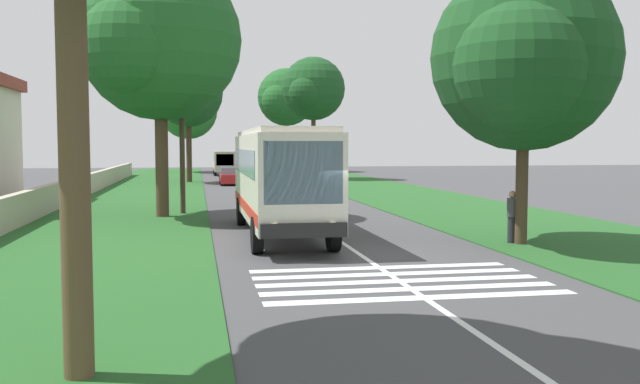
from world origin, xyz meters
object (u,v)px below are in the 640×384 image
coach_bus (280,175)px  roadside_tree_right_2 (520,62)px  trailing_car_3 (270,172)px  trailing_car_2 (231,176)px  roadside_tree_left_2 (186,95)px  roadside_tree_right_0 (285,99)px  roadside_tree_left_3 (187,112)px  trailing_minibus_0 (224,161)px  trailing_car_0 (305,188)px  trailing_car_1 (291,182)px  pedestrian (512,216)px  utility_pole (182,129)px  roadside_tree_left_1 (157,44)px  roadside_tree_right_1 (312,91)px

coach_bus → roadside_tree_right_2: (-3.71, -7.17, 3.66)m
trailing_car_3 → trailing_car_2: bearing=155.0°
roadside_tree_left_2 → roadside_tree_right_0: roadside_tree_right_0 is taller
roadside_tree_left_3 → trailing_car_2: bearing=-172.0°
trailing_minibus_0 → roadside_tree_right_0: (8.47, -7.61, 7.10)m
trailing_car_3 → roadside_tree_left_2: roadside_tree_left_2 is taller
trailing_minibus_0 → roadside_tree_right_2: size_ratio=0.68×
trailing_car_0 → roadside_tree_right_2: bearing=-169.2°
trailing_minibus_0 → roadside_tree_left_3: size_ratio=0.57×
trailing_car_1 → roadside_tree_left_3: bearing=12.1°
roadside_tree_right_2 → pedestrian: bearing=3.5°
trailing_car_0 → trailing_minibus_0: 33.55m
roadside_tree_right_0 → utility_pole: roadside_tree_right_0 is taller
trailing_car_1 → pedestrian: 26.83m
roadside_tree_left_1 → pedestrian: bearing=-132.6°
utility_pole → pedestrian: utility_pole is taller
trailing_car_1 → trailing_minibus_0: size_ratio=0.72×
roadside_tree_left_2 → roadside_tree_right_1: 11.78m
trailing_car_3 → roadside_tree_left_3: (17.99, 7.76, 6.37)m
roadside_tree_right_2 → utility_pole: 16.21m
trailing_car_0 → roadside_tree_right_2: size_ratio=0.49×
roadside_tree_left_1 → roadside_tree_right_0: size_ratio=0.93×
trailing_car_0 → roadside_tree_right_0: size_ratio=0.35×
pedestrian → trailing_car_0: bearing=10.9°
trailing_car_2 → roadside_tree_left_2: roadside_tree_left_2 is taller
trailing_car_3 → trailing_minibus_0: trailing_minibus_0 is taller
roadside_tree_left_2 → trailing_car_2: bearing=-141.0°
coach_bus → trailing_car_1: (23.18, -3.58, -1.48)m
roadside_tree_left_3 → roadside_tree_right_1: 22.46m
trailing_car_0 → roadside_tree_left_3: roadside_tree_left_3 is taller
trailing_minibus_0 → trailing_car_1: bearing=-172.1°
trailing_minibus_0 → roadside_tree_right_0: size_ratio=0.49×
roadside_tree_right_0 → pedestrian: roadside_tree_right_0 is taller
trailing_car_3 → utility_pole: 32.91m
roadside_tree_left_3 → roadside_tree_right_0: size_ratio=0.86×
coach_bus → roadside_tree_left_1: size_ratio=0.98×
trailing_minibus_0 → pedestrian: 53.33m
roadside_tree_right_2 → coach_bus: bearing=62.6°
roadside_tree_right_0 → roadside_tree_right_1: bearing=-179.7°
trailing_car_3 → roadside_tree_right_0: bearing=-11.9°
trailing_car_2 → roadside_tree_left_3: size_ratio=0.41×
trailing_car_0 → roadside_tree_left_1: size_ratio=0.38×
roadside_tree_right_1 → pedestrian: roadside_tree_right_1 is taller
trailing_car_3 → roadside_tree_right_1: (-1.21, -3.83, 7.52)m
trailing_car_1 → utility_pole: bearing=154.4°
trailing_minibus_0 → roadside_tree_left_3: roadside_tree_left_3 is taller
trailing_car_2 → roadside_tree_left_2: 8.77m
trailing_minibus_0 → roadside_tree_left_3: bearing=23.7°
roadside_tree_right_0 → pedestrian: bearing=179.6°
utility_pole → coach_bus: bearing=-157.0°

